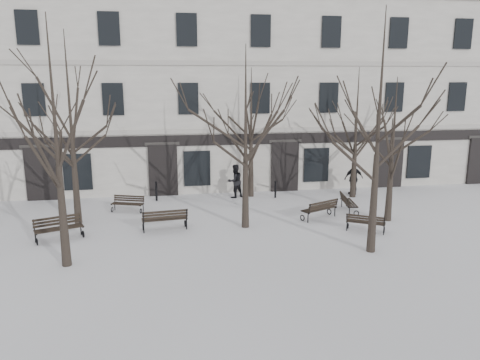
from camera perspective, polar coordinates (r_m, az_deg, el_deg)
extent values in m
plane|color=white|center=(19.50, 1.10, -7.24)|extent=(100.00, 100.00, 0.00)
cube|color=silver|center=(31.25, -3.04, 10.51)|extent=(40.00, 10.00, 11.00)
cube|color=#ABA59D|center=(26.40, -1.87, 6.02)|extent=(40.00, 0.12, 0.25)
cube|color=#ABA59D|center=(26.24, -1.93, 14.07)|extent=(40.00, 0.12, 0.25)
cube|color=black|center=(26.45, -1.86, 4.94)|extent=(40.00, 0.10, 0.60)
cube|color=black|center=(27.37, -23.08, 0.69)|extent=(1.60, 0.22, 2.90)
cube|color=#2D2B28|center=(27.09, -23.38, 3.78)|extent=(1.90, 0.08, 0.18)
cube|color=black|center=(26.96, -19.18, 0.94)|extent=(1.50, 0.14, 2.00)
cube|color=black|center=(26.51, -9.36, 1.18)|extent=(1.60, 0.22, 2.90)
cube|color=#2D2B28|center=(26.22, -9.47, 4.38)|extent=(1.90, 0.08, 0.18)
cube|color=black|center=(26.56, -5.26, 1.42)|extent=(1.50, 0.14, 2.00)
cube|color=black|center=(27.34, 5.47, 1.63)|extent=(1.60, 0.22, 2.90)
cube|color=#2D2B28|center=(27.06, 5.56, 4.74)|extent=(1.90, 0.08, 0.18)
cube|color=black|center=(27.87, 9.26, 1.84)|extent=(1.50, 0.14, 2.00)
cube|color=black|center=(29.61, 17.76, 1.93)|extent=(1.60, 0.22, 2.90)
cube|color=#2D2B28|center=(29.35, 17.99, 4.79)|extent=(1.90, 0.08, 0.18)
cube|color=black|center=(30.51, 20.96, 2.09)|extent=(1.50, 0.14, 2.00)
cube|color=black|center=(32.73, 27.22, 2.10)|extent=(1.60, 0.22, 2.90)
cube|color=black|center=(26.92, -23.80, 8.95)|extent=(1.10, 0.14, 1.70)
cube|color=black|center=(27.00, -24.50, 16.57)|extent=(1.10, 0.14, 1.70)
cube|color=black|center=(26.20, -15.22, 9.49)|extent=(1.10, 0.14, 1.70)
cube|color=black|center=(26.28, -15.68, 17.34)|extent=(1.10, 0.14, 1.70)
cube|color=black|center=(26.07, -6.32, 9.84)|extent=(1.10, 0.14, 1.70)
cube|color=black|center=(26.15, -6.52, 17.74)|extent=(1.10, 0.14, 1.70)
cube|color=black|center=(26.56, 2.46, 9.95)|extent=(1.10, 0.14, 1.70)
cube|color=black|center=(26.64, 2.54, 17.71)|extent=(1.10, 0.14, 1.70)
cube|color=black|center=(27.62, 10.75, 9.84)|extent=(1.10, 0.14, 1.70)
cube|color=black|center=(27.70, 11.07, 17.30)|extent=(1.10, 0.14, 1.70)
cube|color=black|center=(29.19, 18.28, 9.57)|extent=(1.10, 0.14, 1.70)
cube|color=black|center=(29.27, 18.78, 16.62)|extent=(1.10, 0.14, 1.70)
cube|color=black|center=(31.21, 24.92, 9.20)|extent=(1.10, 0.14, 1.70)
cube|color=black|center=(31.28, 25.55, 15.78)|extent=(1.10, 0.14, 1.70)
cone|color=black|center=(17.47, -20.77, -4.22)|extent=(0.34, 0.34, 3.61)
cone|color=black|center=(20.56, 0.67, -1.35)|extent=(0.34, 0.34, 3.32)
cone|color=black|center=(18.33, 15.97, -2.84)|extent=(0.34, 0.34, 3.78)
cone|color=black|center=(22.68, 17.76, -1.37)|extent=(0.34, 0.34, 2.76)
cone|color=black|center=(22.39, -19.39, -0.57)|extent=(0.34, 0.34, 3.59)
cone|color=black|center=(25.98, 1.34, 1.18)|extent=(0.34, 0.34, 2.96)
cone|color=black|center=(26.60, 13.71, 1.10)|extent=(0.34, 0.34, 2.97)
torus|color=black|center=(20.46, -23.51, -6.92)|extent=(0.17, 0.30, 0.31)
cylinder|color=black|center=(20.79, -23.68, -6.37)|extent=(0.05, 0.05, 0.48)
cube|color=black|center=(20.54, -23.67, -5.90)|extent=(0.27, 0.56, 0.05)
torus|color=black|center=(20.73, -18.57, -6.27)|extent=(0.17, 0.30, 0.31)
cylinder|color=black|center=(21.06, -18.83, -5.73)|extent=(0.05, 0.05, 0.48)
cube|color=black|center=(20.81, -18.76, -5.26)|extent=(0.27, 0.56, 0.05)
cube|color=black|center=(20.43, -21.08, -5.71)|extent=(1.80, 0.82, 0.04)
cube|color=black|center=(20.57, -21.15, -5.59)|extent=(1.80, 0.82, 0.04)
cube|color=black|center=(20.71, -21.23, -5.48)|extent=(1.80, 0.82, 0.04)
cube|color=black|center=(20.85, -21.31, -5.36)|extent=(1.80, 0.82, 0.04)
cube|color=black|center=(20.85, -21.36, -4.97)|extent=(1.77, 0.76, 0.10)
cube|color=black|center=(20.83, -21.40, -4.62)|extent=(1.77, 0.76, 0.10)
cube|color=black|center=(20.82, -21.43, -4.27)|extent=(1.77, 0.76, 0.10)
cylinder|color=black|center=(20.74, -23.82, -5.13)|extent=(0.10, 0.16, 0.53)
cylinder|color=black|center=(21.01, -18.97, -4.50)|extent=(0.10, 0.16, 0.53)
torus|color=black|center=(21.16, -6.70, -5.28)|extent=(0.09, 0.32, 0.32)
cylinder|color=black|center=(20.77, -6.53, -5.36)|extent=(0.05, 0.05, 0.49)
cube|color=black|center=(20.88, -6.64, -4.55)|extent=(0.13, 0.60, 0.05)
torus|color=black|center=(20.98, -11.73, -5.62)|extent=(0.09, 0.32, 0.32)
cylinder|color=black|center=(20.58, -11.66, -5.71)|extent=(0.05, 0.05, 0.49)
cube|color=black|center=(20.69, -11.73, -4.90)|extent=(0.13, 0.60, 0.05)
cube|color=black|center=(20.99, -9.25, -4.48)|extent=(1.96, 0.33, 0.04)
cube|color=black|center=(20.84, -9.20, -4.60)|extent=(1.96, 0.33, 0.04)
cube|color=black|center=(20.70, -9.15, -4.72)|extent=(1.96, 0.33, 0.04)
cube|color=black|center=(20.55, -9.10, -4.85)|extent=(1.96, 0.33, 0.04)
cube|color=black|center=(20.47, -9.10, -4.50)|extent=(1.95, 0.27, 0.10)
cube|color=black|center=(20.41, -9.11, -4.17)|extent=(1.95, 0.27, 0.10)
cube|color=black|center=(20.35, -9.11, -3.84)|extent=(1.95, 0.27, 0.10)
cylinder|color=black|center=(20.55, -6.53, -4.20)|extent=(0.06, 0.16, 0.54)
cylinder|color=black|center=(20.36, -11.70, -4.55)|extent=(0.06, 0.16, 0.54)
torus|color=black|center=(21.19, 17.17, -5.82)|extent=(0.17, 0.25, 0.26)
cylinder|color=black|center=(20.85, 17.11, -5.89)|extent=(0.05, 0.05, 0.41)
cube|color=black|center=(20.95, 17.19, -5.23)|extent=(0.29, 0.45, 0.05)
torus|color=black|center=(21.33, 13.03, -5.45)|extent=(0.17, 0.25, 0.26)
cylinder|color=black|center=(21.00, 12.90, -5.52)|extent=(0.05, 0.05, 0.41)
cube|color=black|center=(21.09, 13.00, -4.86)|extent=(0.29, 0.45, 0.05)
cube|color=black|center=(21.19, 15.15, -4.84)|extent=(1.45, 0.89, 0.03)
cube|color=black|center=(21.07, 15.11, -4.94)|extent=(1.45, 0.89, 0.03)
cube|color=black|center=(20.95, 15.07, -5.04)|extent=(1.45, 0.89, 0.03)
cube|color=black|center=(20.83, 15.03, -5.14)|extent=(1.45, 0.89, 0.03)
cube|color=black|center=(20.76, 15.04, -4.86)|extent=(1.43, 0.85, 0.08)
cube|color=black|center=(20.71, 15.05, -4.59)|extent=(1.43, 0.85, 0.08)
cube|color=black|center=(20.66, 15.06, -4.31)|extent=(1.43, 0.85, 0.08)
cylinder|color=black|center=(20.67, 17.17, -4.94)|extent=(0.10, 0.13, 0.45)
cylinder|color=black|center=(20.81, 12.92, -4.56)|extent=(0.10, 0.13, 0.45)
torus|color=black|center=(24.11, -15.32, -3.49)|extent=(0.12, 0.26, 0.26)
cylinder|color=black|center=(24.36, -15.02, -3.12)|extent=(0.04, 0.04, 0.40)
cube|color=black|center=(24.17, -15.20, -2.77)|extent=(0.20, 0.48, 0.04)
torus|color=black|center=(23.52, -11.99, -3.72)|extent=(0.12, 0.26, 0.26)
cylinder|color=black|center=(23.78, -11.72, -3.33)|extent=(0.04, 0.04, 0.40)
cube|color=black|center=(23.59, -11.88, -2.97)|extent=(0.20, 0.48, 0.04)
cube|color=black|center=(23.70, -13.75, -2.95)|extent=(1.53, 0.58, 0.03)
cube|color=black|center=(23.80, -13.63, -2.87)|extent=(1.53, 0.58, 0.03)
cube|color=black|center=(23.91, -13.52, -2.80)|extent=(1.53, 0.58, 0.03)
cube|color=black|center=(24.02, -13.40, -2.72)|extent=(1.53, 0.58, 0.03)
cube|color=black|center=(24.03, -13.38, -2.43)|extent=(1.52, 0.54, 0.08)
cube|color=black|center=(24.02, -13.38, -2.18)|extent=(1.52, 0.54, 0.08)
cube|color=black|center=(24.01, -13.37, -1.92)|extent=(1.52, 0.54, 0.08)
cylinder|color=black|center=(24.33, -15.00, -2.23)|extent=(0.07, 0.13, 0.44)
cylinder|color=black|center=(23.75, -11.70, -2.42)|extent=(0.07, 0.13, 0.44)
torus|color=black|center=(23.23, 10.81, -3.81)|extent=(0.18, 0.29, 0.30)
cylinder|color=black|center=(22.97, 11.49, -3.81)|extent=(0.05, 0.05, 0.47)
cube|color=black|center=(23.02, 11.18, -3.15)|extent=(0.30, 0.53, 0.05)
torus|color=black|center=(22.05, 7.61, -4.59)|extent=(0.18, 0.29, 0.30)
cylinder|color=black|center=(21.76, 8.29, -4.60)|extent=(0.05, 0.05, 0.47)
cube|color=black|center=(21.83, 7.97, -3.90)|extent=(0.30, 0.53, 0.05)
cube|color=black|center=(22.57, 9.21, -3.34)|extent=(1.71, 0.91, 0.04)
cube|color=black|center=(22.47, 9.47, -3.42)|extent=(1.71, 0.91, 0.04)
cube|color=black|center=(22.37, 9.73, -3.50)|extent=(1.71, 0.91, 0.04)
cube|color=black|center=(22.27, 9.99, -3.58)|extent=(1.71, 0.91, 0.04)
cube|color=black|center=(22.21, 10.08, -3.27)|extent=(1.69, 0.86, 0.09)
cube|color=black|center=(22.16, 10.14, -2.98)|extent=(1.69, 0.86, 0.09)
cube|color=black|center=(22.11, 10.19, -2.68)|extent=(1.69, 0.86, 0.09)
cylinder|color=black|center=(22.79, 11.69, -2.79)|extent=(0.10, 0.15, 0.51)
cylinder|color=black|center=(21.58, 8.47, -3.54)|extent=(0.10, 0.15, 0.51)
torus|color=black|center=(23.30, 13.99, -3.95)|extent=(0.28, 0.08, 0.27)
cylinder|color=black|center=(23.19, 13.19, -3.78)|extent=(0.05, 0.05, 0.43)
cube|color=black|center=(23.17, 13.62, -3.27)|extent=(0.52, 0.12, 0.05)
torus|color=black|center=(24.79, 13.05, -2.91)|extent=(0.28, 0.08, 0.27)
cylinder|color=black|center=(24.69, 12.29, -2.74)|extent=(0.05, 0.05, 0.43)
cube|color=black|center=(24.68, 12.70, -2.25)|extent=(0.52, 0.12, 0.05)
cube|color=black|center=(23.97, 13.63, -2.69)|extent=(0.32, 1.70, 0.03)
cube|color=black|center=(23.94, 13.33, -2.70)|extent=(0.32, 1.70, 0.03)
cube|color=black|center=(23.91, 13.02, -2.70)|extent=(0.32, 1.70, 0.03)
cube|color=black|center=(23.87, 12.71, -2.71)|extent=(0.32, 1.70, 0.03)
cube|color=black|center=(23.83, 12.63, -2.42)|extent=(0.27, 1.69, 0.09)
cube|color=black|center=(23.80, 12.60, -2.16)|extent=(0.27, 1.69, 0.09)
cube|color=black|center=(23.77, 12.56, -1.90)|extent=(0.27, 1.69, 0.09)
cylinder|color=black|center=(23.06, 13.05, -2.82)|extent=(0.14, 0.06, 0.47)
cylinder|color=black|center=(24.57, 12.16, -1.83)|extent=(0.14, 0.06, 0.47)
cylinder|color=black|center=(25.61, -10.16, -1.46)|extent=(0.12, 0.12, 0.98)
sphere|color=black|center=(25.49, -10.20, -0.35)|extent=(0.14, 0.14, 0.14)
cylinder|color=black|center=(25.94, 4.33, -1.22)|extent=(0.11, 0.11, 0.88)
sphere|color=black|center=(25.84, 4.35, -0.24)|extent=(0.12, 0.12, 0.12)
imported|color=black|center=(26.06, -0.62, -2.12)|extent=(1.12, 1.03, 1.86)
imported|color=black|center=(27.44, 13.59, -1.73)|extent=(1.13, 0.52, 1.89)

